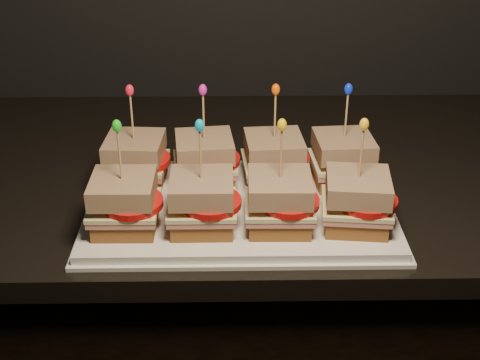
{
  "coord_description": "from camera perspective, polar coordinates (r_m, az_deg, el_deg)",
  "views": [
    {
      "loc": [
        1.01,
        0.71,
        1.45
      ],
      "look_at": [
        1.02,
        1.54,
        1.0
      ],
      "focal_mm": 50.0,
      "sensor_mm": 36.0,
      "label": 1
    }
  ],
  "objects": [
    {
      "name": "sandwich_4_pick",
      "position": [
        0.87,
        -10.21,
        1.85
      ],
      "size": [
        0.0,
        0.0,
        0.09
      ],
      "primitive_type": "cylinder",
      "color": "tan",
      "rests_on": "sandwich_4_bread_top"
    },
    {
      "name": "sandwich_4_bread_top",
      "position": [
        0.89,
        -9.97,
        -0.7
      ],
      "size": [
        0.08,
        0.08,
        0.03
      ],
      "primitive_type": "cube",
      "rotation": [
        0.0,
        0.0,
        -0.01
      ],
      "color": "brown",
      "rests_on": "sandwich_4_tomato"
    },
    {
      "name": "sandwich_3_ham",
      "position": [
        1.02,
        8.71,
        1.22
      ],
      "size": [
        0.1,
        0.09,
        0.01
      ],
      "primitive_type": "cube",
      "rotation": [
        0.0,
        0.0,
        0.07
      ],
      "color": "tan",
      "rests_on": "sandwich_3_bread_bot"
    },
    {
      "name": "sandwich_2_ham",
      "position": [
        1.0,
        2.89,
        1.19
      ],
      "size": [
        0.1,
        0.09,
        0.01
      ],
      "primitive_type": "cube",
      "rotation": [
        0.0,
        0.0,
        0.08
      ],
      "color": "tan",
      "rests_on": "sandwich_2_bread_bot"
    },
    {
      "name": "sandwich_2_bread_bot",
      "position": [
        1.01,
        2.87,
        0.42
      ],
      "size": [
        0.09,
        0.09,
        0.02
      ],
      "primitive_type": "cube",
      "rotation": [
        0.0,
        0.0,
        0.08
      ],
      "color": "brown",
      "rests_on": "platter"
    },
    {
      "name": "sandwich_5_cheese",
      "position": [
        0.89,
        -3.26,
        -2.12
      ],
      "size": [
        0.09,
        0.09,
        0.01
      ],
      "primitive_type": "cube",
      "rotation": [
        0.0,
        0.0,
        0.0
      ],
      "color": "beige",
      "rests_on": "sandwich_5_ham"
    },
    {
      "name": "sandwich_6_ham",
      "position": [
        0.9,
        3.37,
        -2.45
      ],
      "size": [
        0.09,
        0.09,
        0.01
      ],
      "primitive_type": "cube",
      "rotation": [
        0.0,
        0.0,
        -0.02
      ],
      "color": "tan",
      "rests_on": "sandwich_6_bread_bot"
    },
    {
      "name": "sandwich_2_tomato",
      "position": [
        0.99,
        3.62,
        1.78
      ],
      "size": [
        0.08,
        0.08,
        0.01
      ],
      "primitive_type": "cylinder",
      "color": "red",
      "rests_on": "sandwich_2_cheese"
    },
    {
      "name": "sandwich_4_tomato",
      "position": [
        0.89,
        -9.16,
        -1.93
      ],
      "size": [
        0.08,
        0.08,
        0.01
      ],
      "primitive_type": "cylinder",
      "color": "red",
      "rests_on": "sandwich_4_cheese"
    },
    {
      "name": "sandwich_3_bread_top",
      "position": [
        1.0,
        8.85,
        2.91
      ],
      "size": [
        0.09,
        0.09,
        0.03
      ],
      "primitive_type": "cube",
      "rotation": [
        0.0,
        0.0,
        0.07
      ],
      "color": "brown",
      "rests_on": "sandwich_3_tomato"
    },
    {
      "name": "sandwich_7_cheese",
      "position": [
        0.91,
        9.91,
        -1.99
      ],
      "size": [
        0.1,
        0.1,
        0.01
      ],
      "primitive_type": "cube",
      "rotation": [
        0.0,
        0.0,
        -0.11
      ],
      "color": "beige",
      "rests_on": "sandwich_7_ham"
    },
    {
      "name": "sandwich_0_bread_top",
      "position": [
        1.0,
        -9.0,
        2.78
      ],
      "size": [
        0.09,
        0.09,
        0.03
      ],
      "primitive_type": "cube",
      "rotation": [
        0.0,
        0.0,
        -0.07
      ],
      "color": "brown",
      "rests_on": "sandwich_0_tomato"
    },
    {
      "name": "granite_slab",
      "position": [
        1.15,
        -14.91,
        0.49
      ],
      "size": [
        2.39,
        0.63,
        0.03
      ],
      "primitive_type": "cube",
      "color": "black",
      "rests_on": "cabinet"
    },
    {
      "name": "sandwich_7_frill",
      "position": [
        0.85,
        10.55,
        4.69
      ],
      "size": [
        0.01,
        0.01,
        0.02
      ],
      "primitive_type": "ellipsoid",
      "color": "gold",
      "rests_on": "sandwich_7_pick"
    },
    {
      "name": "sandwich_1_frill",
      "position": [
        0.95,
        -3.19,
        7.7
      ],
      "size": [
        0.01,
        0.01,
        0.02
      ],
      "primitive_type": "ellipsoid",
      "color": "#C01D9A",
      "rests_on": "sandwich_1_pick"
    },
    {
      "name": "sandwich_7_bread_bot",
      "position": [
        0.92,
        9.8,
        -3.19
      ],
      "size": [
        0.09,
        0.09,
        0.02
      ],
      "primitive_type": "cube",
      "rotation": [
        0.0,
        0.0,
        -0.11
      ],
      "color": "brown",
      "rests_on": "platter"
    },
    {
      "name": "sandwich_3_tomato",
      "position": [
        1.01,
        9.5,
        1.8
      ],
      "size": [
        0.08,
        0.08,
        0.01
      ],
      "primitive_type": "cylinder",
      "color": "red",
      "rests_on": "sandwich_3_cheese"
    },
    {
      "name": "sandwich_4_cheese",
      "position": [
        0.9,
        -9.84,
        -2.15
      ],
      "size": [
        0.09,
        0.09,
        0.01
      ],
      "primitive_type": "cube",
      "rotation": [
        0.0,
        0.0,
        -0.01
      ],
      "color": "beige",
      "rests_on": "sandwich_4_ham"
    },
    {
      "name": "sandwich_0_tomato",
      "position": [
        1.0,
        -8.28,
        1.68
      ],
      "size": [
        0.08,
        0.08,
        0.01
      ],
      "primitive_type": "cylinder",
      "color": "red",
      "rests_on": "sandwich_0_cheese"
    },
    {
      "name": "sandwich_1_pick",
      "position": [
        0.97,
        -3.12,
        5.21
      ],
      "size": [
        0.0,
        0.0,
        0.09
      ],
      "primitive_type": "cylinder",
      "color": "tan",
      "rests_on": "sandwich_1_bread_top"
    },
    {
      "name": "sandwich_0_pick",
      "position": [
        0.98,
        -9.19,
        5.11
      ],
      "size": [
        0.0,
        0.0,
        0.09
      ],
      "primitive_type": "cylinder",
      "color": "tan",
      "rests_on": "sandwich_0_bread_top"
    },
    {
      "name": "sandwich_2_frill",
      "position": [
        0.95,
        3.07,
        7.73
      ],
      "size": [
        0.01,
        0.01,
        0.02
      ],
      "primitive_type": "ellipsoid",
      "color": "#EF5403",
      "rests_on": "sandwich_2_pick"
    },
    {
      "name": "sandwich_4_frill",
      "position": [
        0.85,
        -10.47,
        4.56
      ],
      "size": [
        0.01,
        0.01,
        0.02
      ],
      "primitive_type": "ellipsoid",
      "color": "green",
      "rests_on": "sandwich_4_pick"
    },
    {
      "name": "platter",
      "position": [
        0.96,
        -0.0,
        -2.4
      ],
      "size": [
        0.43,
        0.27,
        0.02
      ],
      "primitive_type": "cube",
      "color": "white",
      "rests_on": "granite_slab"
    },
    {
      "name": "platter_rim",
      "position": [
        0.97,
        -0.0,
        -2.7
      ],
      "size": [
        0.44,
        0.28,
        0.01
      ],
      "primitive_type": "cube",
      "color": "white",
      "rests_on": "granite_slab"
    },
    {
      "name": "sandwich_6_pick",
      "position": [
        0.86,
        3.51,
        1.97
      ],
      "size": [
        0.0,
        0.0,
        0.09
      ],
      "primitive_type": "cylinder",
      "color": "tan",
      "rests_on": "sandwich_6_bread_top"
    },
    {
      "name": "sandwich_7_bread_top",
      "position": [
        0.89,
        10.05,
        -0.54
      ],
      "size": [
        0.09,
        0.09,
        0.03
      ],
      "primitive_type": "cube",
      "rotation": [
        0.0,
        0.0,
        -0.11
      ],
      "color": "brown",
      "rests_on": "sandwich_7_tomato"
    },
    {
      "name": "sandwich_6_bread_bot",
      "position": [
        0.9,
        3.34,
        -3.29
      ],
      "size": [
        0.08,
        0.08,
        0.02
      ],
      "primitive_type": "cube",
      "rotation": [
        0.0,
        0.0,
        -0.02
      ],
      "color": "brown",
      "rests_on": "platter"
    },
    {
      "name": "sandwich_1_bread_bot",
      "position": [
        1.01,
        -2.99,
        0.38
      ],
      "size": [
        0.09,
        0.09,
        0.02
      ],
      "primitive_type": "cube",
      "rotation": [
        0.0,
        0.0,
        0.1
      ],
      "color": "brown",
      "rests_on": "platter"
    },
    {
      "name": "sandwich_6_cheese",
      "position": [
        0.89,
        3.38,
        -2.07
      ],
      "size": [
        0.09,
        0.09,
        0.01
      ],
      "primitive_type": "cube",
      "rotation": [
        0.0,
        0.0,
        -0.02
      ],
      "color": "beige",
      "rests_on": "sandwich_6_ham"
    },
    {
      "name": "sandwich_6_tomato",
      "position": [
        0.88,
        4.2,
        -1.84
      ],
      "size": [
        0.08,
        0.08,
        0.01
      ],
      "primitive_type": "cylinder",
      "color": "red",
      "rests_on": "sandwich_6_cheese"
    },
    {
      "name": "sandwich_1_ham",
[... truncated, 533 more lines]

